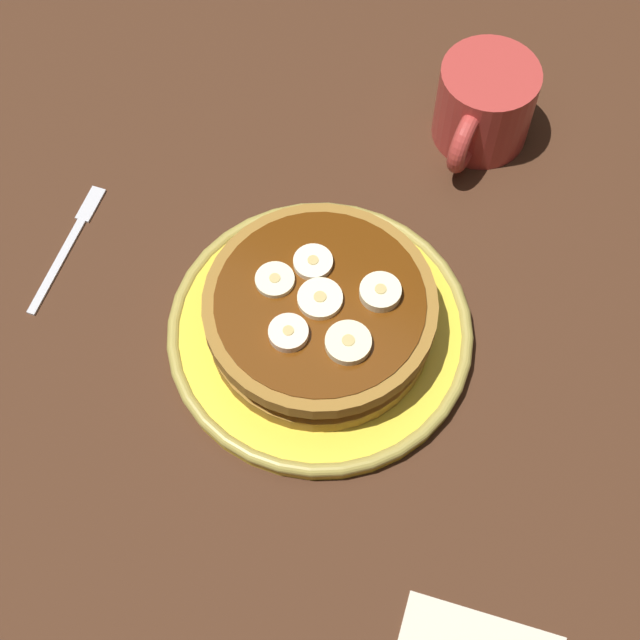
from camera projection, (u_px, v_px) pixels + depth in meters
ground_plane at (320, 346)px, 77.90cm from camera, size 140.00×140.00×3.00cm
plate at (320, 332)px, 75.74cm from camera, size 23.98×23.98×1.75cm
pancake_stack at (321, 313)px, 73.33cm from camera, size 18.02×17.95×4.58cm
banana_slice_0 at (324, 302)px, 70.96cm from camera, size 3.37×3.37×0.77cm
banana_slice_1 at (348, 343)px, 69.28cm from camera, size 3.38×3.38×0.95cm
banana_slice_2 at (380, 292)px, 71.17cm from camera, size 3.11×3.11×1.07cm
banana_slice_3 at (288, 333)px, 69.65cm from camera, size 2.92×2.92×0.94cm
banana_slice_4 at (313, 263)px, 72.53cm from camera, size 3.00×3.00×0.79cm
banana_slice_5 at (276, 279)px, 71.93cm from camera, size 2.96×2.96×0.69cm
coffee_mug at (484, 105)px, 82.54cm from camera, size 11.53×8.42×7.68cm
fork at (70, 240)px, 80.55cm from camera, size 13.02×2.56×0.50cm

